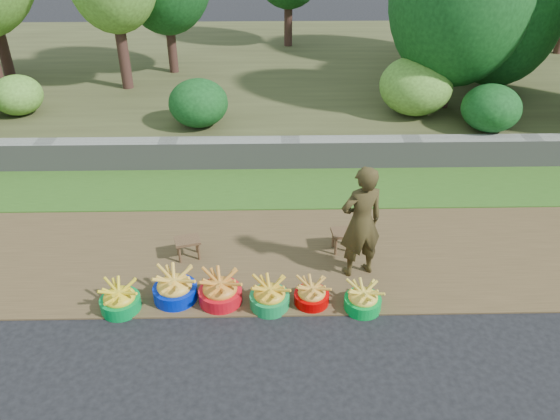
{
  "coord_description": "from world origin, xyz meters",
  "views": [
    {
      "loc": [
        -0.38,
        -5.04,
        4.61
      ],
      "look_at": [
        -0.25,
        1.3,
        0.75
      ],
      "focal_mm": 35.0,
      "sensor_mm": 36.0,
      "label": 1
    }
  ],
  "objects_px": {
    "basin_b": "(175,288)",
    "basin_f": "(363,299)",
    "basin_a": "(120,299)",
    "vendor_woman": "(361,222)",
    "basin_c": "(220,291)",
    "stool_right": "(345,235)",
    "basin_e": "(312,294)",
    "basin_d": "(270,296)",
    "stool_left": "(188,243)"
  },
  "relations": [
    {
      "from": "basin_a",
      "to": "basin_b",
      "type": "xyz_separation_m",
      "value": [
        0.66,
        0.18,
        0.02
      ]
    },
    {
      "from": "basin_b",
      "to": "basin_f",
      "type": "xyz_separation_m",
      "value": [
        2.36,
        -0.22,
        -0.03
      ]
    },
    {
      "from": "basin_b",
      "to": "basin_d",
      "type": "distance_m",
      "value": 1.21
    },
    {
      "from": "basin_b",
      "to": "basin_c",
      "type": "relative_size",
      "value": 1.02
    },
    {
      "from": "basin_b",
      "to": "vendor_woman",
      "type": "xyz_separation_m",
      "value": [
        2.39,
        0.5,
        0.63
      ]
    },
    {
      "from": "basin_e",
      "to": "basin_c",
      "type": "bearing_deg",
      "value": 177.6
    },
    {
      "from": "basin_e",
      "to": "stool_right",
      "type": "bearing_deg",
      "value": 64.15
    },
    {
      "from": "basin_c",
      "to": "stool_right",
      "type": "relative_size",
      "value": 1.41
    },
    {
      "from": "basin_c",
      "to": "basin_f",
      "type": "bearing_deg",
      "value": -5.13
    },
    {
      "from": "basin_a",
      "to": "basin_e",
      "type": "distance_m",
      "value": 2.38
    },
    {
      "from": "vendor_woman",
      "to": "basin_b",
      "type": "bearing_deg",
      "value": -6.07
    },
    {
      "from": "stool_left",
      "to": "basin_d",
      "type": "bearing_deg",
      "value": -42.44
    },
    {
      "from": "basin_b",
      "to": "basin_c",
      "type": "bearing_deg",
      "value": -6.45
    },
    {
      "from": "stool_left",
      "to": "stool_right",
      "type": "xyz_separation_m",
      "value": [
        2.21,
        0.13,
        0.01
      ]
    },
    {
      "from": "basin_e",
      "to": "vendor_woman",
      "type": "distance_m",
      "value": 1.12
    },
    {
      "from": "basin_a",
      "to": "stool_left",
      "type": "xyz_separation_m",
      "value": [
        0.71,
        1.06,
        0.1
      ]
    },
    {
      "from": "basin_f",
      "to": "vendor_woman",
      "type": "xyz_separation_m",
      "value": [
        0.03,
        0.72,
        0.67
      ]
    },
    {
      "from": "basin_a",
      "to": "vendor_woman",
      "type": "distance_m",
      "value": 3.19
    },
    {
      "from": "basin_e",
      "to": "basin_d",
      "type": "bearing_deg",
      "value": -175.09
    },
    {
      "from": "basin_c",
      "to": "stool_right",
      "type": "height_order",
      "value": "basin_c"
    },
    {
      "from": "basin_e",
      "to": "stool_right",
      "type": "xyz_separation_m",
      "value": [
        0.54,
        1.12,
        0.13
      ]
    },
    {
      "from": "basin_d",
      "to": "basin_e",
      "type": "xyz_separation_m",
      "value": [
        0.53,
        0.05,
        -0.02
      ]
    },
    {
      "from": "basin_a",
      "to": "stool_right",
      "type": "bearing_deg",
      "value": 22.09
    },
    {
      "from": "basin_b",
      "to": "basin_e",
      "type": "xyz_separation_m",
      "value": [
        1.73,
        -0.11,
        -0.04
      ]
    },
    {
      "from": "basin_e",
      "to": "basin_b",
      "type": "bearing_deg",
      "value": 176.24
    },
    {
      "from": "basin_d",
      "to": "basin_b",
      "type": "bearing_deg",
      "value": 172.44
    },
    {
      "from": "stool_left",
      "to": "stool_right",
      "type": "relative_size",
      "value": 1.03
    },
    {
      "from": "basin_e",
      "to": "stool_left",
      "type": "bearing_deg",
      "value": 149.17
    },
    {
      "from": "basin_a",
      "to": "basin_c",
      "type": "distance_m",
      "value": 1.24
    },
    {
      "from": "basin_f",
      "to": "basin_c",
      "type": "bearing_deg",
      "value": 174.87
    },
    {
      "from": "basin_f",
      "to": "stool_right",
      "type": "relative_size",
      "value": 1.18
    },
    {
      "from": "basin_a",
      "to": "basin_b",
      "type": "relative_size",
      "value": 0.89
    },
    {
      "from": "basin_b",
      "to": "vendor_woman",
      "type": "height_order",
      "value": "vendor_woman"
    },
    {
      "from": "basin_b",
      "to": "basin_c",
      "type": "height_order",
      "value": "basin_b"
    },
    {
      "from": "basin_a",
      "to": "basin_f",
      "type": "distance_m",
      "value": 3.01
    },
    {
      "from": "basin_c",
      "to": "basin_f",
      "type": "height_order",
      "value": "basin_c"
    },
    {
      "from": "basin_c",
      "to": "basin_b",
      "type": "bearing_deg",
      "value": 173.55
    },
    {
      "from": "basin_d",
      "to": "stool_left",
      "type": "height_order",
      "value": "basin_d"
    },
    {
      "from": "stool_left",
      "to": "vendor_woman",
      "type": "bearing_deg",
      "value": -9.35
    },
    {
      "from": "basin_a",
      "to": "basin_c",
      "type": "height_order",
      "value": "basin_c"
    },
    {
      "from": "basin_b",
      "to": "vendor_woman",
      "type": "distance_m",
      "value": 2.52
    },
    {
      "from": "basin_f",
      "to": "stool_left",
      "type": "bearing_deg",
      "value": 154.26
    },
    {
      "from": "basin_d",
      "to": "basin_f",
      "type": "height_order",
      "value": "basin_d"
    },
    {
      "from": "basin_e",
      "to": "basin_f",
      "type": "bearing_deg",
      "value": -10.05
    },
    {
      "from": "basin_c",
      "to": "basin_d",
      "type": "bearing_deg",
      "value": -8.58
    },
    {
      "from": "basin_b",
      "to": "stool_left",
      "type": "relative_size",
      "value": 1.38
    },
    {
      "from": "basin_b",
      "to": "vendor_woman",
      "type": "relative_size",
      "value": 0.35
    },
    {
      "from": "basin_c",
      "to": "basin_a",
      "type": "bearing_deg",
      "value": -174.79
    },
    {
      "from": "basin_c",
      "to": "stool_right",
      "type": "bearing_deg",
      "value": 32.41
    },
    {
      "from": "basin_a",
      "to": "vendor_woman",
      "type": "bearing_deg",
      "value": 12.52
    }
  ]
}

